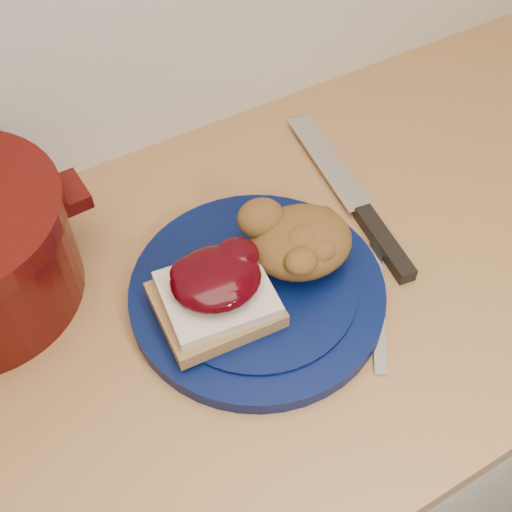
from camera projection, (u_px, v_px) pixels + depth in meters
base_cabinet at (226, 462)px, 1.12m from camera, size 4.00×0.60×0.86m
plate at (257, 292)px, 0.75m from camera, size 0.35×0.35×0.02m
sandwich at (216, 292)px, 0.70m from camera, size 0.14×0.12×0.06m
stuffing_mound at (301, 242)px, 0.74m from camera, size 0.14×0.13×0.06m
chef_knife at (368, 219)px, 0.83m from camera, size 0.07×0.32×0.02m
butter_knife at (378, 302)px, 0.75m from camera, size 0.12×0.16×0.00m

